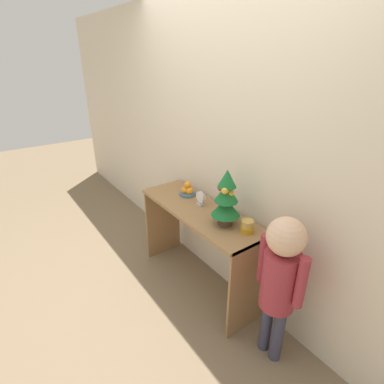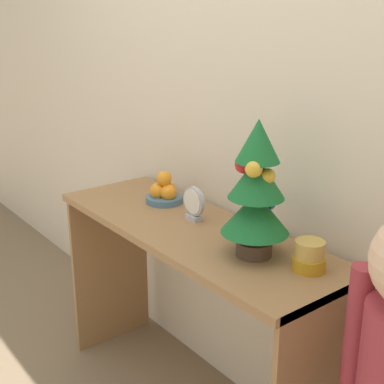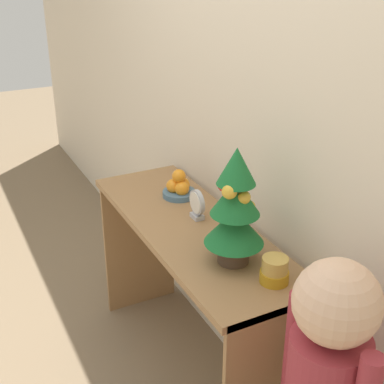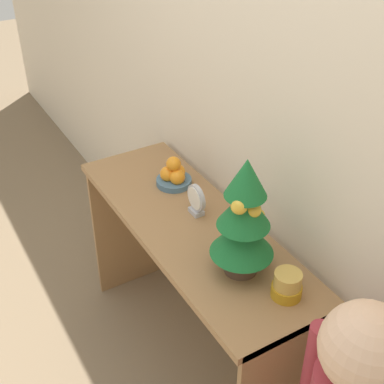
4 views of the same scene
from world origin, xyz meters
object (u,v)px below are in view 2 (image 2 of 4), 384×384
object	(u,v)px
mini_tree	(256,190)
desk_clock	(194,204)
singing_bowl	(309,256)
fruit_bowl	(165,192)

from	to	relation	value
mini_tree	desk_clock	bearing A→B (deg)	174.19
mini_tree	singing_bowl	xyz separation A→B (m)	(0.18, 0.06, -0.18)
mini_tree	fruit_bowl	world-z (taller)	mini_tree
fruit_bowl	singing_bowl	xyz separation A→B (m)	(0.78, -0.01, 0.00)
singing_bowl	fruit_bowl	bearing A→B (deg)	179.41
mini_tree	desk_clock	xyz separation A→B (m)	(-0.37, 0.04, -0.16)
mini_tree	singing_bowl	distance (m)	0.26
singing_bowl	desk_clock	world-z (taller)	desk_clock
mini_tree	fruit_bowl	size ratio (longest dim) A/B	2.92
fruit_bowl	singing_bowl	bearing A→B (deg)	-0.59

